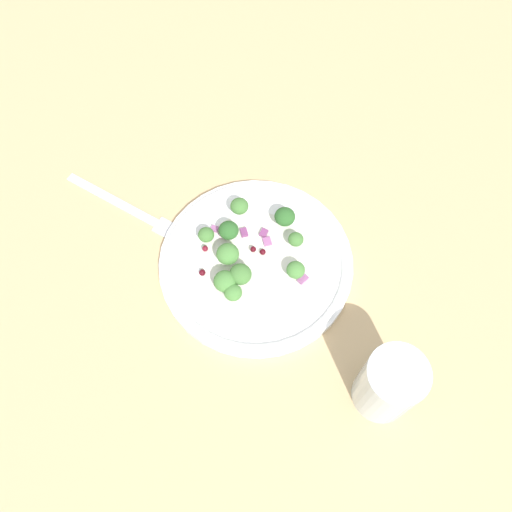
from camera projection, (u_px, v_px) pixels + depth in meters
The scene contains 26 objects.
ground_plane at pixel (234, 278), 70.90cm from camera, with size 180.00×180.00×2.00cm, color tan.
plate at pixel (256, 262), 69.86cm from camera, with size 24.87×24.87×1.70cm.
dressing_pool at pixel (256, 261), 69.47cm from camera, with size 14.43×14.43×0.20cm, color white.
broccoli_floret_0 at pixel (228, 254), 67.43cm from camera, with size 2.86×2.86×2.89cm.
broccoli_floret_1 at pixel (296, 240), 68.94cm from camera, with size 1.97×1.97×2.00cm.
broccoli_floret_2 at pixel (296, 270), 67.01cm from camera, with size 2.31×2.31×2.34cm.
broccoli_floret_3 at pixel (239, 206), 70.71cm from camera, with size 2.38×2.38×2.41cm.
broccoli_floret_4 at pixel (233, 293), 65.36cm from camera, with size 2.19×2.19×2.22cm.
broccoli_floret_5 at pixel (285, 217), 69.99cm from camera, with size 2.68×2.68×2.72cm.
broccoli_floret_6 at pixel (206, 235), 69.30cm from camera, with size 2.09×2.09×2.12cm.
broccoli_floret_7 at pixel (229, 231), 69.37cm from camera, with size 2.60×2.60×2.63cm.
broccoli_floret_8 at pixel (240, 274), 66.21cm from camera, with size 2.76×2.76×2.79cm.
broccoli_floret_9 at pixel (226, 282), 65.96cm from camera, with size 2.80×2.80×2.84cm.
cranberry_0 at pixel (217, 284), 67.19cm from camera, with size 0.95×0.95×0.95cm, color #4C0A14.
cranberry_1 at pixel (202, 273), 68.29cm from camera, with size 0.83×0.83×0.83cm, color #4C0A14.
cranberry_2 at pixel (263, 252), 69.43cm from camera, with size 0.78×0.78×0.78cm, color #4C0A14.
cranberry_3 at pixel (205, 249), 69.60cm from camera, with size 0.77×0.77×0.77cm, color maroon.
cranberry_4 at pixel (253, 249), 69.31cm from camera, with size 0.77×0.77×0.77cm, color #4C0A14.
onion_bit_0 at pixel (224, 234), 70.61cm from camera, with size 1.00×1.09×0.44cm, color #934C84.
onion_bit_1 at pixel (264, 233), 70.80cm from camera, with size 1.06×0.87×0.51cm, color #843D75.
onion_bit_2 at pixel (267, 241), 70.38cm from camera, with size 1.03×1.18×0.35cm, color #A35B93.
onion_bit_3 at pixel (244, 232), 70.92cm from camera, with size 0.88×1.22×0.42cm, color #843D75.
onion_bit_4 at pixel (214, 229), 71.23cm from camera, with size 0.80×0.92×0.42cm, color #A35B93.
onion_bit_5 at pixel (303, 279), 67.89cm from camera, with size 1.35×0.81×0.36cm, color #A35B93.
fork at pixel (130, 209), 74.16cm from camera, with size 5.14×18.62×0.50cm.
water_glass at pixel (389, 385), 58.74cm from camera, with size 6.55×6.55×10.02cm, color silver.
Camera 1 is at (26.11, 12.70, 63.81)cm, focal length 38.21 mm.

